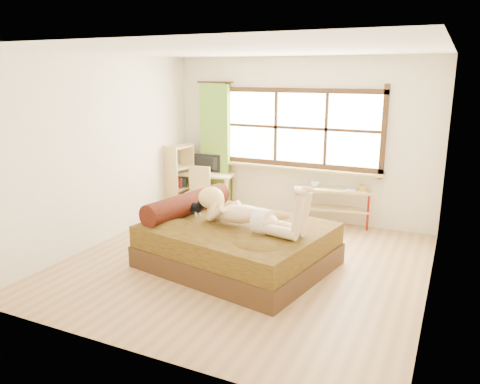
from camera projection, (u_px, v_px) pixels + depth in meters
The scene contains 18 objects.
floor at pixel (244, 264), 6.16m from camera, with size 4.50×4.50×0.00m, color #9E754C.
ceiling at pixel (244, 50), 5.49m from camera, with size 4.50×4.50×0.00m, color white.
wall_back at pixel (300, 140), 7.80m from camera, with size 4.50×4.50×0.00m, color silver.
wall_front at pixel (130, 209), 3.85m from camera, with size 4.50×4.50×0.00m, color silver.
wall_left at pixel (103, 150), 6.75m from camera, with size 4.50×4.50×0.00m, color silver.
wall_right at pixel (439, 180), 4.90m from camera, with size 4.50×4.50×0.00m, color silver.
window at pixel (300, 131), 7.73m from camera, with size 2.80×0.16×1.46m.
curtain at pixel (215, 147), 8.38m from camera, with size 0.55×0.10×2.20m, color olive.
bed at pixel (234, 242), 6.08m from camera, with size 2.50×2.15×0.84m.
woman at pixel (247, 202), 5.80m from camera, with size 1.54×0.44×0.66m, color beige, non-canonical shape.
kitten at pixel (193, 206), 6.34m from camera, with size 0.33×0.13×0.26m, color black, non-canonical shape.
desk at pixel (204, 178), 8.42m from camera, with size 1.16×0.64×0.69m.
monitor at pixel (205, 163), 8.40m from camera, with size 0.56×0.07×0.32m, color black.
chair at pixel (198, 189), 8.09m from camera, with size 0.43×0.43×0.87m.
pipe_shelf at pixel (333, 199), 7.59m from camera, with size 1.27×0.52×0.70m.
cup at pixel (315, 184), 7.67m from camera, with size 0.13×0.13×0.10m, color gray.
book at pixel (345, 189), 7.47m from camera, with size 0.16×0.21×0.02m, color gray.
bookshelf at pixel (180, 178), 8.39m from camera, with size 0.34×0.55×1.20m.
Camera 1 is at (2.39, -5.21, 2.44)m, focal length 35.00 mm.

